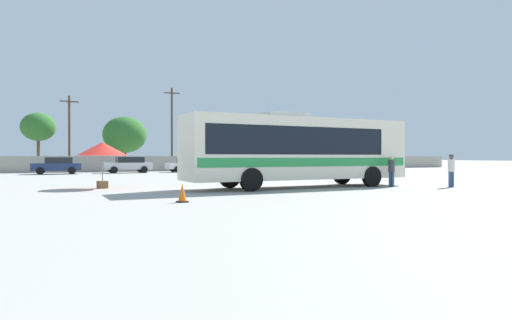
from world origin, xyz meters
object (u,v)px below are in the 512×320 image
Objects in this scene: coach_bus_cream_green at (296,148)px; vendor_umbrella_near_gate_red at (102,150)px; attendant_by_bus_door at (392,169)px; traffic_cone_on_apron at (182,193)px; parked_car_third_white at (189,165)px; roadside_tree_midleft at (125,135)px; roadside_tree_midright at (222,139)px; parked_car_leftmost_dark_blue at (57,165)px; parked_car_rightmost_maroon at (252,164)px; utility_pole_far at (69,132)px; utility_pole_near at (172,127)px; parked_car_second_silver at (128,164)px; roadside_tree_left at (38,127)px; passenger_waiting_on_apron at (451,169)px.

coach_bus_cream_green reaches higher than vendor_umbrella_near_gate_red.
attendant_by_bus_door is 12.04m from traffic_cone_on_apron.
parked_car_third_white is (10.29, 20.42, -1.13)m from vendor_umbrella_near_gate_red.
roadside_tree_midleft is (-3.34, 33.62, 2.14)m from coach_bus_cream_green.
roadside_tree_midleft is 11.72m from roadside_tree_midright.
vendor_umbrella_near_gate_red is at bearing -84.95° from parked_car_leftmost_dark_blue.
coach_bus_cream_green is at bearing -109.31° from parked_car_rightmost_maroon.
utility_pole_far is (-0.58, 26.88, 2.22)m from vendor_umbrella_near_gate_red.
coach_bus_cream_green is 1.24× the size of utility_pole_near.
utility_pole_far is 35.22m from traffic_cone_on_apron.
vendor_umbrella_near_gate_red is 29.37m from utility_pole_near.
parked_car_leftmost_dark_blue is 6.19m from parked_car_second_silver.
utility_pole_near is 7.19m from roadside_tree_midright.
traffic_cone_on_apron is (-8.54, -35.39, -4.60)m from utility_pole_near.
traffic_cone_on_apron is (5.25, -36.97, -4.33)m from roadside_tree_left.
roadside_tree_left is at bearing 133.66° from parked_car_second_silver.
passenger_waiting_on_apron is 0.39× the size of parked_car_rightmost_maroon.
passenger_waiting_on_apron is 0.31× the size of roadside_tree_midright.
utility_pole_near is at bearing 69.37° from vendor_umbrella_near_gate_red.
coach_bus_cream_green is 4.95× the size of vendor_umbrella_near_gate_red.
parked_car_third_white is 11.53m from roadside_tree_midright.
parked_car_third_white is at bearing 73.30° from traffic_cone_on_apron.
roadside_tree_midright is (11.68, -0.91, -0.34)m from roadside_tree_midleft.
parked_car_rightmost_maroon reaches higher than traffic_cone_on_apron.
coach_bus_cream_green is at bearing -84.33° from roadside_tree_midleft.
vendor_umbrella_near_gate_red is 22.89m from parked_car_third_white.
parked_car_rightmost_maroon is (12.64, -0.68, -0.03)m from parked_car_second_silver.
roadside_tree_midright is at bearing 59.58° from vendor_umbrella_near_gate_red.
roadside_tree_midleft is at bearing 175.53° from roadside_tree_midright.
roadside_tree_left is (-20.53, 8.94, 3.87)m from parked_car_rightmost_maroon.
parked_car_second_silver is (-11.56, 27.28, -0.13)m from passenger_waiting_on_apron.
roadside_tree_left is at bearing 118.68° from passenger_waiting_on_apron.
parked_car_leftmost_dark_blue reaches higher than parked_car_third_white.
parked_car_second_silver is (-4.41, 24.16, -1.15)m from coach_bus_cream_green.
roadside_tree_left is 9.05m from roadside_tree_midleft.
utility_pole_near is (1.49, 30.85, 2.96)m from coach_bus_cream_green.
parked_car_second_silver is at bearing -96.48° from roadside_tree_midleft.
vendor_umbrella_near_gate_red is (-8.80, 3.51, -0.07)m from coach_bus_cream_green.
parked_car_rightmost_maroon is (18.82, -0.26, -0.01)m from parked_car_leftmost_dark_blue.
passenger_waiting_on_apron is 14.28m from traffic_cone_on_apron.
traffic_cone_on_apron is at bearing -174.27° from passenger_waiting_on_apron.
parked_car_third_white is at bearing -30.76° from utility_pole_far.
roadside_tree_left is 1.18× the size of roadside_tree_midright.
vendor_umbrella_near_gate_red is 29.26m from roadside_tree_left.
parked_car_third_white is 13.08m from utility_pole_far.
utility_pole_far is at bearing -172.57° from roadside_tree_midright.
vendor_umbrella_near_gate_red is 26.98m from utility_pole_far.
utility_pole_far is (-9.37, 30.39, 2.15)m from coach_bus_cream_green.
utility_pole_near is at bearing 95.49° from attendant_by_bus_door.
passenger_waiting_on_apron is 0.37× the size of parked_car_third_white.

